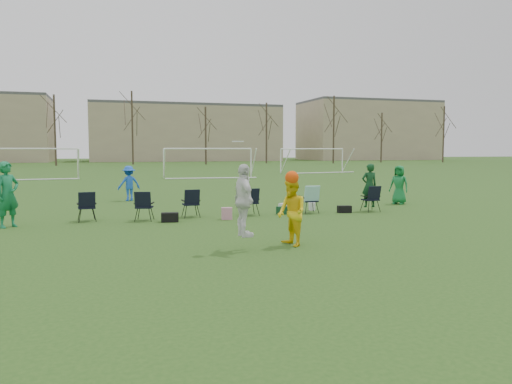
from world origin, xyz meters
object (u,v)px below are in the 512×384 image
object	(u,v)px
goal_right	(313,154)
goal_left	(29,155)
fielder_blue	(129,183)
fielder_green_far	(399,185)
center_contest	(271,206)
fielder_green_near	(8,195)
goal_mid	(208,154)

from	to	relation	value
goal_right	goal_left	bearing A→B (deg)	-179.25
fielder_blue	goal_left	world-z (taller)	goal_left
fielder_green_far	center_contest	world-z (taller)	center_contest
goal_left	fielder_blue	bearing A→B (deg)	-76.05
center_contest	goal_right	size ratio (longest dim) A/B	0.34
fielder_green_far	goal_right	xyz separation A→B (m)	(8.28, 28.45, 1.10)
fielder_blue	goal_right	bearing A→B (deg)	-145.64
fielder_green_near	goal_left	distance (m)	26.87
fielder_green_far	goal_left	world-z (taller)	goal_left
fielder_green_near	center_contest	bearing A→B (deg)	-82.54
fielder_green_near	goal_right	distance (m)	38.40
goal_left	goal_mid	world-z (taller)	same
fielder_green_near	center_contest	xyz separation A→B (m)	(6.49, -5.24, 0.00)
fielder_green_far	goal_left	xyz separation A→B (m)	(-17.72, 24.45, 1.10)
center_contest	goal_mid	bearing A→B (deg)	81.33
fielder_blue	goal_left	distance (m)	20.84
fielder_blue	fielder_green_far	distance (m)	11.95
fielder_blue	goal_left	size ratio (longest dim) A/B	0.22
fielder_blue	goal_mid	bearing A→B (deg)	-128.82
fielder_green_near	center_contest	size ratio (longest dim) A/B	0.78
fielder_green_far	goal_mid	xyz separation A→B (m)	(-3.72, 22.45, 1.10)
center_contest	goal_right	bearing A→B (deg)	65.25
fielder_green_far	center_contest	bearing A→B (deg)	-84.23
fielder_green_near	goal_right	size ratio (longest dim) A/B	0.27
center_contest	fielder_blue	bearing A→B (deg)	102.32
fielder_blue	goal_mid	size ratio (longest dim) A/B	0.21
fielder_green_near	fielder_green_far	size ratio (longest dim) A/B	1.19
fielder_green_near	center_contest	world-z (taller)	center_contest
fielder_blue	goal_left	xyz separation A→B (m)	(-6.76, 19.68, 1.13)
fielder_blue	fielder_green_far	world-z (taller)	fielder_green_far
goal_left	goal_right	size ratio (longest dim) A/B	1.01
goal_right	fielder_green_near	bearing A→B (deg)	-134.92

